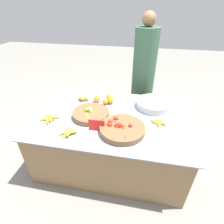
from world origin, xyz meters
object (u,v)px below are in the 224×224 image
(lime_bowl, at_px, (91,114))
(tomato_basket, at_px, (122,129))
(metal_bowl, at_px, (153,104))
(vendor_person, at_px, (143,77))
(price_sign, at_px, (97,125))

(lime_bowl, height_order, tomato_basket, lime_bowl)
(lime_bowl, relative_size, metal_bowl, 1.00)
(lime_bowl, distance_m, metal_bowl, 0.74)
(tomato_basket, relative_size, metal_bowl, 1.11)
(tomato_basket, xyz_separation_m, metal_bowl, (0.30, 0.51, 0.01))
(metal_bowl, relative_size, vendor_person, 0.25)
(vendor_person, bearing_deg, tomato_basket, -97.11)
(metal_bowl, height_order, price_sign, price_sign)
(lime_bowl, xyz_separation_m, tomato_basket, (0.37, -0.19, 0.00))
(tomato_basket, distance_m, price_sign, 0.24)
(tomato_basket, relative_size, vendor_person, 0.28)
(lime_bowl, height_order, price_sign, price_sign)
(lime_bowl, bearing_deg, tomato_basket, -27.69)
(lime_bowl, distance_m, vendor_person, 1.12)
(tomato_basket, height_order, vendor_person, vendor_person)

